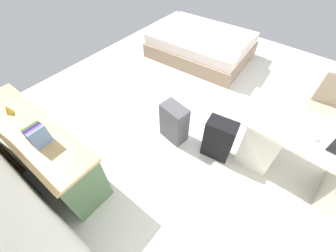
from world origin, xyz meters
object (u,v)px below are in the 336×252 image
(suitcase_black, at_px, (219,139))
(suitcase_spare_grey, at_px, (174,123))
(credenza, at_px, (43,148))
(computer_mouse, at_px, (317,138))
(desk, at_px, (308,159))
(office_chair, at_px, (326,114))
(figurine_small, at_px, (8,109))
(bed, at_px, (202,45))

(suitcase_black, bearing_deg, suitcase_spare_grey, 2.11)
(credenza, bearing_deg, computer_mouse, -143.81)
(suitcase_black, bearing_deg, computer_mouse, -170.67)
(desk, relative_size, computer_mouse, 14.60)
(office_chair, height_order, figurine_small, office_chair)
(credenza, bearing_deg, office_chair, -133.04)
(bed, bearing_deg, desk, 146.44)
(desk, bearing_deg, suitcase_spare_grey, 15.91)
(suitcase_spare_grey, bearing_deg, suitcase_black, -160.20)
(bed, relative_size, figurine_small, 18.16)
(credenza, height_order, suitcase_black, credenza)
(desk, bearing_deg, suitcase_black, 18.82)
(credenza, relative_size, bed, 0.90)
(desk, distance_m, bed, 2.94)
(office_chair, relative_size, credenza, 0.52)
(credenza, xyz_separation_m, bed, (-0.04, -3.42, -0.13))
(credenza, height_order, computer_mouse, same)
(desk, distance_m, office_chair, 0.84)
(office_chair, height_order, suitcase_black, office_chair)
(office_chair, distance_m, computer_mouse, 0.93)
(credenza, relative_size, suitcase_spare_grey, 3.13)
(computer_mouse, bearing_deg, figurine_small, 34.36)
(bed, bearing_deg, computer_mouse, 145.09)
(office_chair, distance_m, suitcase_black, 1.49)
(desk, height_order, suitcase_spare_grey, desk)
(computer_mouse, xyz_separation_m, figurine_small, (2.77, 1.77, 0.07))
(desk, distance_m, credenza, 3.07)
(desk, bearing_deg, computer_mouse, 22.84)
(figurine_small, bearing_deg, bed, -96.55)
(credenza, relative_size, computer_mouse, 18.00)
(office_chair, relative_size, suitcase_black, 1.57)
(suitcase_black, bearing_deg, credenza, 34.66)
(computer_mouse, height_order, figurine_small, figurine_small)
(credenza, distance_m, suitcase_black, 2.13)
(office_chair, relative_size, bed, 0.47)
(bed, xyz_separation_m, suitcase_spare_grey, (-0.88, 2.07, 0.04))
(office_chair, xyz_separation_m, bed, (2.42, -0.79, -0.18))
(suitcase_black, distance_m, computer_mouse, 1.02)
(desk, xyz_separation_m, bed, (2.45, -1.62, -0.14))
(credenza, xyz_separation_m, figurine_small, (0.35, 0.00, 0.43))
(suitcase_black, xyz_separation_m, computer_mouse, (-0.88, -0.29, 0.44))
(bed, xyz_separation_m, computer_mouse, (-2.37, 1.66, 0.49))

